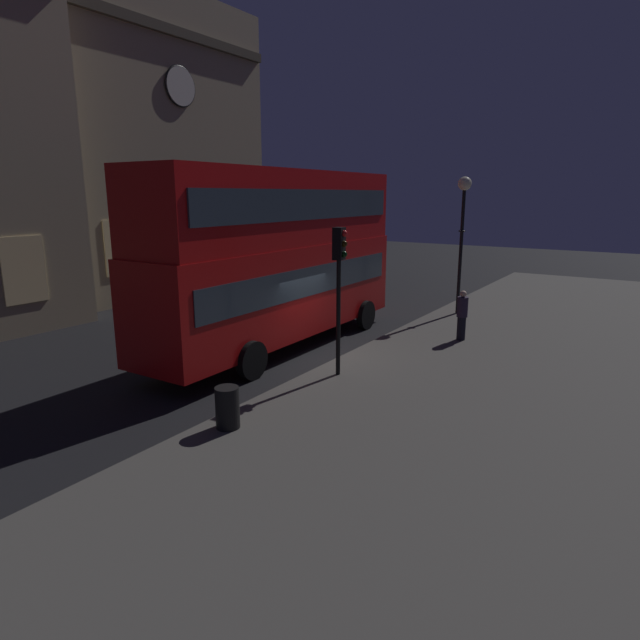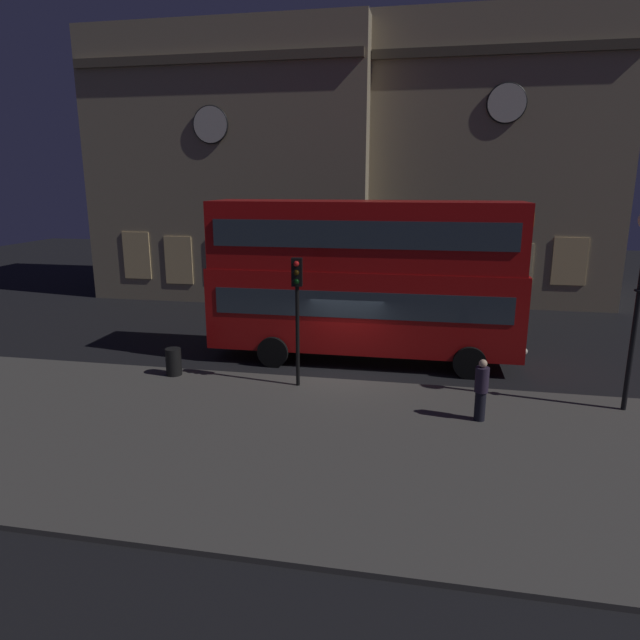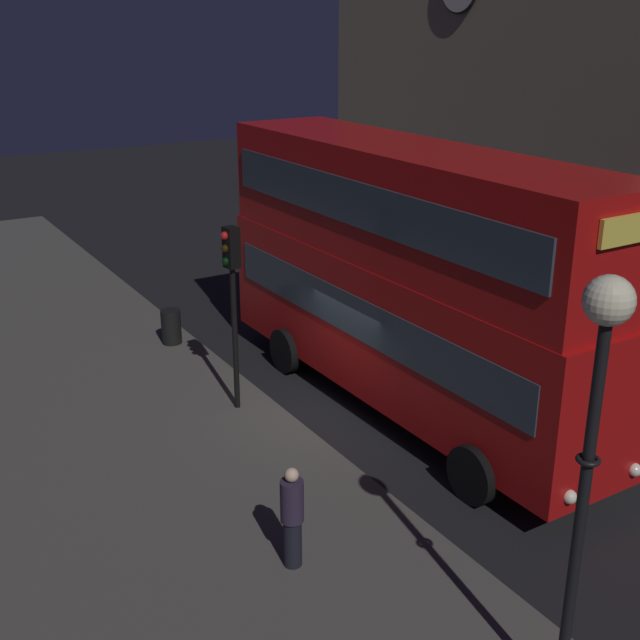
{
  "view_description": "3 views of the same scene",
  "coord_description": "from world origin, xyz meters",
  "views": [
    {
      "loc": [
        -13.38,
        -8.95,
        4.99
      ],
      "look_at": [
        -0.23,
        -0.43,
        1.31
      ],
      "focal_mm": 30.14,
      "sensor_mm": 36.0,
      "label": 1
    },
    {
      "loc": [
        2.62,
        -17.93,
        6.37
      ],
      "look_at": [
        -0.84,
        -0.06,
        1.87
      ],
      "focal_mm": 31.51,
      "sensor_mm": 36.0,
      "label": 2
    },
    {
      "loc": [
        13.48,
        -8.5,
        8.15
      ],
      "look_at": [
        -0.7,
        0.11,
        1.97
      ],
      "focal_mm": 45.96,
      "sensor_mm": 36.0,
      "label": 3
    }
  ],
  "objects": [
    {
      "name": "ground_plane",
      "position": [
        0.0,
        0.0,
        0.0
      ],
      "size": [
        80.0,
        80.0,
        0.0
      ],
      "primitive_type": "plane",
      "color": "black"
    },
    {
      "name": "sidewalk_slab",
      "position": [
        0.0,
        -5.41,
        0.06
      ],
      "size": [
        44.0,
        9.12,
        0.12
      ],
      "primitive_type": "cube",
      "color": "#4C4944",
      "rests_on": "ground"
    },
    {
      "name": "building_with_clock",
      "position": [
        -8.11,
        14.49,
        7.06
      ],
      "size": [
        15.12,
        9.1,
        14.11
      ],
      "color": "tan",
      "rests_on": "ground"
    },
    {
      "name": "building_plain_facade",
      "position": [
        5.7,
        16.2,
        7.23
      ],
      "size": [
        12.68,
        9.54,
        14.45
      ],
      "color": "tan",
      "rests_on": "ground"
    },
    {
      "name": "double_decker_bus",
      "position": [
        0.4,
        1.56,
        3.19
      ],
      "size": [
        11.07,
        2.85,
        5.72
      ],
      "rotation": [
        0.0,
        0.0,
        0.01
      ],
      "color": "#B20F0F",
      "rests_on": "ground"
    },
    {
      "name": "traffic_light_near_kerb",
      "position": [
        -1.23,
        -1.69,
        3.02
      ],
      "size": [
        0.35,
        0.38,
        4.03
      ],
      "rotation": [
        0.0,
        0.0,
        0.12
      ],
      "color": "black",
      "rests_on": "sidewalk_slab"
    },
    {
      "name": "pedestrian",
      "position": [
        4.16,
        -3.34,
        1.0
      ],
      "size": [
        0.36,
        0.36,
        1.71
      ],
      "rotation": [
        0.0,
        0.0,
        3.0
      ],
      "color": "black",
      "rests_on": "sidewalk_slab"
    },
    {
      "name": "litter_bin",
      "position": [
        -5.5,
        -1.5,
        0.57
      ],
      "size": [
        0.51,
        0.51,
        0.9
      ],
      "primitive_type": "cylinder",
      "color": "black",
      "rests_on": "sidewalk_slab"
    }
  ]
}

